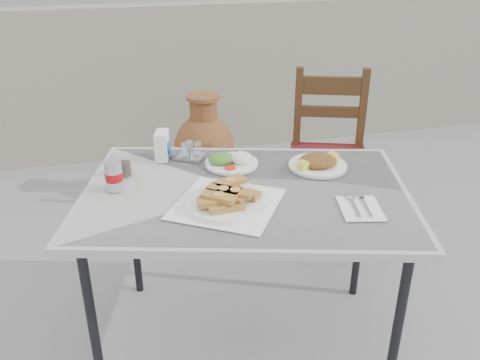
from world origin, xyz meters
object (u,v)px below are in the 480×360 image
object	(u,v)px
pide_plate	(227,196)
cafe_table	(246,201)
salad_rice_plate	(231,160)
cola_glass	(124,166)
terracotta_urn	(205,152)
chair	(329,155)
napkin_holder	(162,145)
condiment_caddy	(191,152)
soda_can	(114,175)
salad_chopped_plate	(318,163)

from	to	relation	value
pide_plate	cafe_table	bearing A→B (deg)	45.18
salad_rice_plate	cola_glass	bearing A→B (deg)	177.67
pide_plate	terracotta_urn	world-z (taller)	pide_plate
cafe_table	chair	bearing A→B (deg)	47.47
pide_plate	napkin_holder	xyz separation A→B (m)	(-0.18, 0.49, 0.03)
pide_plate	terracotta_urn	size ratio (longest dim) A/B	0.68
cola_glass	condiment_caddy	bearing A→B (deg)	18.09
napkin_holder	terracotta_urn	size ratio (longest dim) A/B	0.17
cola_glass	condiment_caddy	size ratio (longest dim) A/B	0.64
napkin_holder	cafe_table	bearing A→B (deg)	-38.94
pide_plate	chair	world-z (taller)	chair
soda_can	condiment_caddy	distance (m)	0.41
salad_rice_plate	condiment_caddy	distance (m)	0.19
condiment_caddy	terracotta_urn	size ratio (longest dim) A/B	0.20
pide_plate	terracotta_urn	bearing A→B (deg)	82.24
cafe_table	salad_rice_plate	size ratio (longest dim) A/B	6.35
salad_rice_plate	cola_glass	world-z (taller)	cola_glass
cafe_table	condiment_caddy	size ratio (longest dim) A/B	10.11
soda_can	cola_glass	distance (m)	0.14
napkin_holder	chair	size ratio (longest dim) A/B	0.13
cafe_table	cola_glass	xyz separation A→B (m)	(-0.45, 0.26, 0.10)
soda_can	pide_plate	bearing A→B (deg)	-30.37
cafe_table	salad_chopped_plate	distance (m)	0.38
cola_glass	condiment_caddy	xyz separation A→B (m)	(0.30, 0.10, -0.01)
pide_plate	salad_chopped_plate	xyz separation A→B (m)	(0.46, 0.22, -0.01)
pide_plate	condiment_caddy	distance (m)	0.46
cafe_table	chair	distance (m)	1.09
cafe_table	terracotta_urn	xyz separation A→B (m)	(0.11, 1.43, -0.38)
cafe_table	cola_glass	bearing A→B (deg)	150.28
condiment_caddy	terracotta_urn	distance (m)	1.20
pide_plate	soda_can	xyz separation A→B (m)	(-0.40, 0.23, 0.03)
salad_chopped_plate	cafe_table	bearing A→B (deg)	-161.19
condiment_caddy	salad_rice_plate	bearing A→B (deg)	-36.70
napkin_holder	soda_can	bearing A→B (deg)	-115.16
salad_chopped_plate	chair	xyz separation A→B (m)	(0.37, 0.67, -0.28)
salad_chopped_plate	condiment_caddy	world-z (taller)	condiment_caddy
soda_can	chair	bearing A→B (deg)	28.36
cafe_table	cola_glass	size ratio (longest dim) A/B	15.80
pide_plate	napkin_holder	size ratio (longest dim) A/B	4.03
pide_plate	condiment_caddy	world-z (taller)	condiment_caddy
pide_plate	soda_can	bearing A→B (deg)	149.63
napkin_holder	salad_rice_plate	bearing A→B (deg)	-12.42
salad_chopped_plate	napkin_holder	distance (m)	0.69
condiment_caddy	chair	xyz separation A→B (m)	(0.88, 0.43, -0.29)
salad_rice_plate	chair	size ratio (longest dim) A/B	0.23
salad_chopped_plate	soda_can	world-z (taller)	soda_can
cafe_table	salad_rice_plate	world-z (taller)	salad_rice_plate
napkin_holder	condiment_caddy	bearing A→B (deg)	1.40
salad_rice_plate	terracotta_urn	xyz separation A→B (m)	(0.11, 1.19, -0.46)
salad_chopped_plate	cola_glass	xyz separation A→B (m)	(-0.81, 0.14, 0.02)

